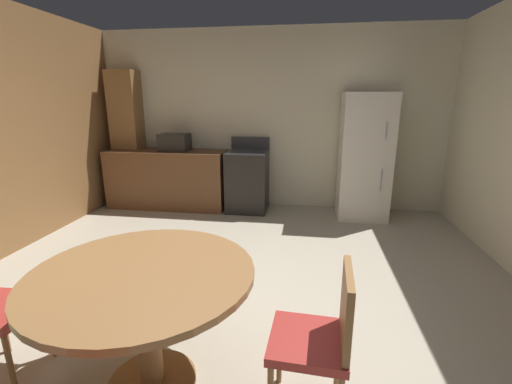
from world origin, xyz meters
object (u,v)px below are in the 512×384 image
(oven_range, at_px, (248,180))
(microwave, at_px, (175,142))
(chair_east, at_px, (322,334))
(refrigerator, at_px, (364,157))
(dining_table, at_px, (145,295))

(oven_range, relative_size, microwave, 2.50)
(chair_east, bearing_deg, refrigerator, -98.33)
(refrigerator, height_order, chair_east, refrigerator)
(oven_range, relative_size, refrigerator, 0.62)
(microwave, distance_m, chair_east, 4.12)
(refrigerator, relative_size, chair_east, 2.02)
(microwave, height_order, chair_east, microwave)
(dining_table, xyz_separation_m, chair_east, (0.98, -0.05, -0.10))
(refrigerator, bearing_deg, chair_east, -101.43)
(oven_range, relative_size, dining_table, 0.89)
(oven_range, xyz_separation_m, dining_table, (0.01, -3.44, 0.14))
(oven_range, bearing_deg, microwave, -179.82)
(refrigerator, height_order, microwave, refrigerator)
(dining_table, distance_m, chair_east, 0.99)
(refrigerator, xyz_separation_m, microwave, (-2.82, 0.05, 0.15))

